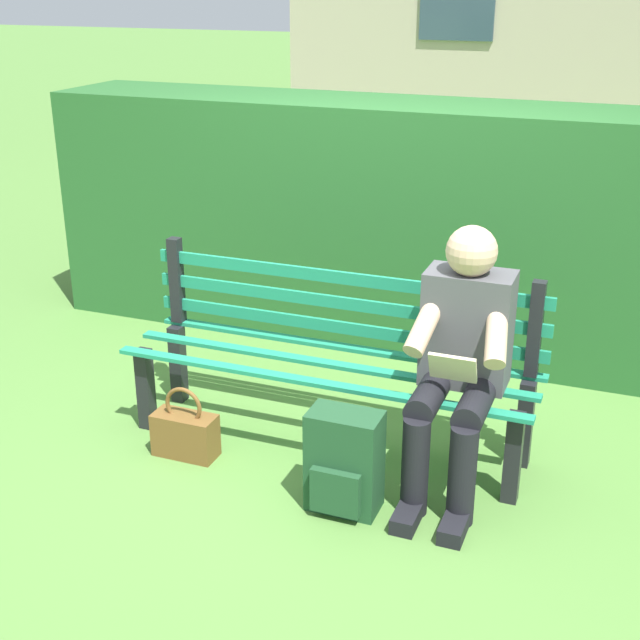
% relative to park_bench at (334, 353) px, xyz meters
% --- Properties ---
extents(ground, '(60.00, 60.00, 0.00)m').
position_rel_park_bench_xyz_m(ground, '(0.00, 0.08, -0.46)').
color(ground, '#517F38').
extents(park_bench, '(1.99, 0.48, 0.90)m').
position_rel_park_bench_xyz_m(park_bench, '(0.00, 0.00, 0.00)').
color(park_bench, black).
rests_on(park_bench, ground).
extents(person_seated, '(0.44, 0.73, 1.18)m').
position_rel_park_bench_xyz_m(person_seated, '(-0.65, 0.18, 0.16)').
color(person_seated, '#4C4C51').
rests_on(person_seated, ground).
extents(hedge_backdrop, '(5.56, 0.80, 1.57)m').
position_rel_park_bench_xyz_m(hedge_backdrop, '(-0.52, -1.37, 0.31)').
color(hedge_backdrop, '#265B28').
rests_on(hedge_backdrop, ground).
extents(backpack, '(0.31, 0.26, 0.45)m').
position_rel_park_bench_xyz_m(backpack, '(-0.26, 0.56, -0.24)').
color(backpack, '#1E4728').
rests_on(backpack, ground).
extents(handbag, '(0.31, 0.14, 0.36)m').
position_rel_park_bench_xyz_m(handbag, '(0.60, 0.42, -0.34)').
color(handbag, brown).
rests_on(handbag, ground).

